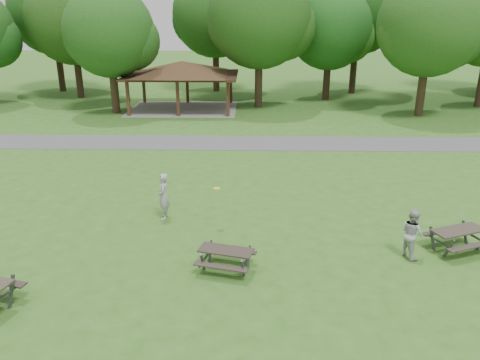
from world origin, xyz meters
name	(u,v)px	position (x,y,z in m)	size (l,w,h in m)	color
ground	(206,261)	(0.00, 0.00, 0.00)	(160.00, 160.00, 0.00)	#2F5F1B
asphalt_path	(227,143)	(0.00, 14.00, 0.01)	(120.00, 3.20, 0.02)	#4B4A4D
pavilion	(182,70)	(-4.00, 24.00, 3.06)	(8.60, 7.01, 3.76)	#3C2415
tree_row_c	(74,21)	(-13.90, 29.03, 6.54)	(8.19, 7.80, 10.67)	black
tree_row_d	(111,35)	(-8.92, 22.53, 5.77)	(6.93, 6.60, 9.27)	#2E2014
tree_row_e	(261,20)	(2.10, 25.03, 6.78)	(8.40, 8.00, 11.02)	#2F2014
tree_row_f	(331,30)	(8.09, 28.53, 5.84)	(7.35, 7.00, 9.55)	black
tree_row_g	(431,27)	(14.09, 22.03, 6.33)	(7.77, 7.40, 10.25)	black
tree_deep_a	(54,14)	(-16.90, 32.53, 7.13)	(8.40, 8.00, 11.38)	black
tree_deep_b	(216,17)	(-1.90, 33.03, 6.89)	(8.40, 8.00, 11.13)	#301D15
tree_deep_c	(359,10)	(11.10, 32.03, 7.44)	(8.82, 8.40, 11.90)	black
picnic_table_middle	(226,254)	(0.68, -0.47, 0.52)	(1.92, 1.68, 0.71)	#2B241F
picnic_table_far	(458,234)	(8.25, 0.96, 0.57)	(2.18, 1.98, 0.77)	#2F2822
frisbee_in_flight	(217,188)	(0.21, 2.56, 1.50)	(0.31, 0.31, 0.02)	yellow
frisbee_thrower	(163,196)	(-1.88, 3.24, 0.89)	(0.65, 0.43, 1.79)	#A2A3A5
frisbee_catcher	(412,233)	(6.57, 0.50, 0.82)	(0.79, 0.62, 1.63)	#AEAEB1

